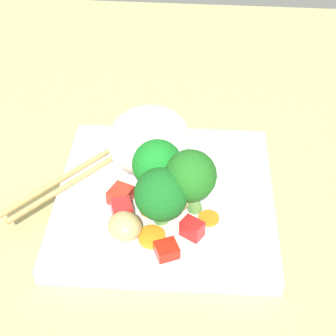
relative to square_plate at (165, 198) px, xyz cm
name	(u,v)px	position (x,y,z in cm)	size (l,w,h in cm)	color
ground_plane	(165,210)	(0.00, 0.00, -1.95)	(110.00, 110.00, 2.00)	tan
square_plate	(165,198)	(0.00, 0.00, 0.00)	(24.18, 24.18, 1.91)	white
rice_mound	(149,140)	(4.46, 2.22, 4.73)	(9.71, 9.08, 7.55)	white
broccoli_floret_0	(162,195)	(-4.65, -0.12, 4.92)	(5.53, 5.53, 6.86)	#64A249
broccoli_floret_1	(191,177)	(-2.84, -2.88, 5.99)	(5.41, 5.41, 8.04)	#65A74F
broccoli_floret_2	(157,166)	(-0.64, 0.76, 5.36)	(5.47, 5.47, 7.35)	#6B9F4D
broccoli_floret_3	(184,171)	(0.94, -1.98, 3.47)	(3.27, 3.27, 4.42)	#7FBD5C
carrot_slice_0	(209,218)	(-3.87, -4.98, 1.15)	(2.23, 2.23, 0.40)	orange
carrot_slice_1	(152,237)	(-7.16, 0.76, 1.32)	(2.75, 2.75, 0.74)	orange
carrot_slice_2	(149,180)	(1.45, 1.94, 1.31)	(2.06, 2.06, 0.70)	orange
carrot_slice_3	(150,208)	(-3.08, 1.39, 1.30)	(2.20, 2.20, 0.69)	orange
pepper_chunk_0	(192,229)	(-6.24, -3.32, 1.91)	(2.18, 1.57, 1.92)	red
pepper_chunk_1	(121,195)	(-1.74, 4.77, 1.76)	(2.45, 2.23, 1.61)	red
pepper_chunk_2	(122,211)	(-4.49, 4.17, 2.05)	(2.05, 2.11, 2.20)	red
pepper_chunk_3	(167,250)	(-8.98, -0.92, 1.57)	(2.18, 2.10, 1.23)	red
chicken_piece_1	(175,196)	(-2.00, -1.20, 2.34)	(3.98, 3.54, 2.77)	tan
chicken_piece_3	(125,226)	(-6.79, 3.53, 2.29)	(3.63, 3.36, 2.67)	tan
chopstick_pair	(93,165)	(3.57, 8.93, 1.29)	(20.21, 17.17, 0.66)	tan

